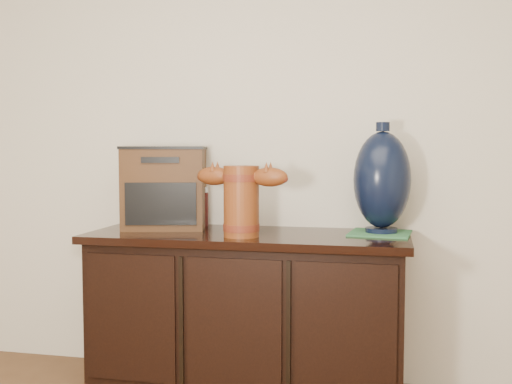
% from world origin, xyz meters
% --- Properties ---
extents(sideboard, '(1.46, 0.56, 0.75)m').
position_xyz_m(sideboard, '(0.00, 2.23, 0.39)').
color(sideboard, black).
rests_on(sideboard, ground).
extents(terracotta_vessel, '(0.44, 0.19, 0.31)m').
position_xyz_m(terracotta_vessel, '(0.00, 2.11, 0.93)').
color(terracotta_vessel, brown).
rests_on(terracotta_vessel, sideboard).
extents(tv_radio, '(0.46, 0.40, 0.40)m').
position_xyz_m(tv_radio, '(-0.44, 2.32, 0.95)').
color(tv_radio, '#3F240F').
rests_on(tv_radio, sideboard).
extents(green_mat, '(0.29, 0.29, 0.01)m').
position_xyz_m(green_mat, '(0.60, 2.33, 0.76)').
color(green_mat, '#327041').
rests_on(green_mat, sideboard).
extents(lamp_base, '(0.28, 0.28, 0.50)m').
position_xyz_m(lamp_base, '(0.60, 2.33, 1.00)').
color(lamp_base, black).
rests_on(lamp_base, green_mat).
extents(spray_can, '(0.07, 0.07, 0.20)m').
position_xyz_m(spray_can, '(-0.28, 2.43, 0.85)').
color(spray_can, '#5E1310').
rests_on(spray_can, sideboard).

